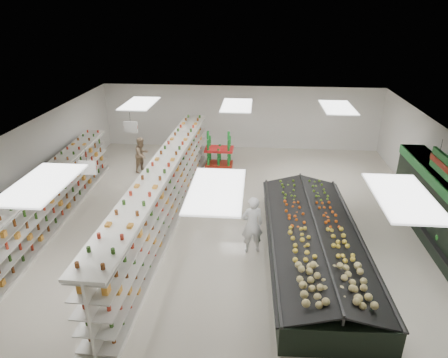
# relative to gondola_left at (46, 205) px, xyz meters

# --- Properties ---
(floor) EXTENTS (16.00, 16.00, 0.00)m
(floor) POSITION_rel_gondola_left_xyz_m (6.01, 0.75, -0.83)
(floor) COLOR beige
(floor) RESTS_ON ground
(ceiling) EXTENTS (14.00, 16.00, 0.02)m
(ceiling) POSITION_rel_gondola_left_xyz_m (6.01, 0.75, 2.37)
(ceiling) COLOR white
(ceiling) RESTS_ON wall_back
(wall_back) EXTENTS (14.00, 0.02, 3.20)m
(wall_back) POSITION_rel_gondola_left_xyz_m (6.01, 8.75, 0.77)
(wall_back) COLOR white
(wall_back) RESTS_ON floor
(wall_left) EXTENTS (0.02, 16.00, 3.20)m
(wall_left) POSITION_rel_gondola_left_xyz_m (-0.99, 0.75, 0.77)
(wall_left) COLOR white
(wall_left) RESTS_ON floor
(aisle_sign_near) EXTENTS (0.52, 0.06, 0.75)m
(aisle_sign_near) POSITION_rel_gondola_left_xyz_m (2.21, -1.25, 1.92)
(aisle_sign_near) COLOR white
(aisle_sign_near) RESTS_ON ceiling
(aisle_sign_far) EXTENTS (0.52, 0.06, 0.75)m
(aisle_sign_far) POSITION_rel_gondola_left_xyz_m (2.21, 2.75, 1.92)
(aisle_sign_far) COLOR white
(aisle_sign_far) RESTS_ON ceiling
(gondola_left) EXTENTS (1.24, 10.50, 1.82)m
(gondola_left) POSITION_rel_gondola_left_xyz_m (0.00, 0.00, 0.00)
(gondola_left) COLOR white
(gondola_left) RESTS_ON floor
(gondola_center) EXTENTS (1.23, 12.28, 2.13)m
(gondola_center) POSITION_rel_gondola_left_xyz_m (3.81, 0.83, 0.14)
(gondola_center) COLOR white
(gondola_center) RESTS_ON floor
(produce_island) EXTENTS (2.97, 7.61, 1.13)m
(produce_island) POSITION_rel_gondola_left_xyz_m (8.63, -0.97, -0.32)
(produce_island) COLOR black
(produce_island) RESTS_ON floor
(soda_endcap) EXTENTS (1.28, 0.88, 1.63)m
(soda_endcap) POSITION_rel_gondola_left_xyz_m (5.17, 5.89, -0.04)
(soda_endcap) COLOR #AB2513
(soda_endcap) RESTS_ON floor
(shopper_main) EXTENTS (0.76, 0.60, 1.82)m
(shopper_main) POSITION_rel_gondola_left_xyz_m (6.81, -0.83, 0.08)
(shopper_main) COLOR silver
(shopper_main) RESTS_ON floor
(shopper_background) EXTENTS (0.77, 0.90, 1.58)m
(shopper_background) POSITION_rel_gondola_left_xyz_m (1.81, 5.10, -0.05)
(shopper_background) COLOR #95775C
(shopper_background) RESTS_ON floor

